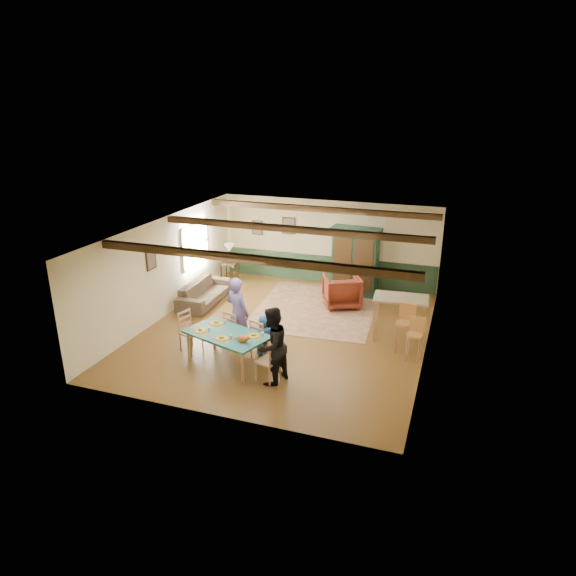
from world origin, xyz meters
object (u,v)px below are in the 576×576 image
(cat, at_px, (242,338))
(person_man, at_px, (238,313))
(dining_chair_far_left, at_px, (236,329))
(bar_stool_right, at_px, (414,340))
(armoire, at_px, (355,262))
(dining_chair_far_right, at_px, (262,338))
(end_table, at_px, (230,272))
(sofa, at_px, (205,292))
(bar_stool_left, at_px, (405,329))
(dining_table, at_px, (227,349))
(dining_chair_end_right, at_px, (268,360))
(counter_table, at_px, (399,318))
(armchair, at_px, (342,291))
(person_woman, at_px, (272,346))
(person_child, at_px, (264,336))
(table_lamp, at_px, (229,253))
(dining_chair_end_left, at_px, (191,332))

(cat, bearing_deg, person_man, 136.55)
(dining_chair_far_left, xyz_separation_m, bar_stool_right, (4.09, 0.75, 0.03))
(dining_chair_far_left, distance_m, armoire, 4.94)
(dining_chair_far_right, bearing_deg, end_table, -39.39)
(sofa, distance_m, bar_stool_left, 6.06)
(dining_table, xyz_separation_m, dining_chair_end_right, (1.12, -0.36, 0.10))
(cat, distance_m, counter_table, 4.16)
(dining_chair_far_left, distance_m, armchair, 3.86)
(cat, distance_m, bar_stool_left, 3.86)
(person_man, height_order, end_table, person_man)
(person_man, xyz_separation_m, cat, (0.64, -1.17, -0.02))
(dining_chair_far_left, xyz_separation_m, dining_chair_far_right, (0.78, -0.25, 0.00))
(dining_chair_far_left, bearing_deg, person_man, -90.00)
(counter_table, bearing_deg, dining_chair_far_left, -153.03)
(armchair, height_order, sofa, armchair)
(bar_stool_right, bearing_deg, dining_chair_end_right, -137.56)
(dining_chair_far_right, relative_size, person_woman, 0.58)
(dining_table, xyz_separation_m, person_child, (0.64, 0.65, 0.13))
(dining_table, height_order, dining_chair_end_right, dining_chair_end_right)
(person_woman, height_order, counter_table, person_woman)
(table_lamp, xyz_separation_m, counter_table, (5.81, -2.51, -0.42))
(sofa, bearing_deg, table_lamp, 0.38)
(dining_chair_far_left, bearing_deg, dining_chair_end_right, 155.08)
(armchair, height_order, table_lamp, table_lamp)
(end_table, bearing_deg, armoire, 2.48)
(counter_table, bearing_deg, bar_stool_left, -73.41)
(sofa, distance_m, counter_table, 5.75)
(armoire, distance_m, sofa, 4.59)
(counter_table, bearing_deg, person_man, -153.87)
(dining_chair_far_right, xyz_separation_m, person_man, (-0.75, 0.33, 0.40))
(armoire, height_order, armchair, armoire)
(dining_chair_far_left, xyz_separation_m, dining_chair_end_left, (-0.95, -0.47, 0.00))
(armoire, bearing_deg, bar_stool_right, -56.01)
(dining_chair_end_right, relative_size, bar_stool_right, 0.94)
(armoire, xyz_separation_m, armchair, (-0.13, -1.09, -0.58))
(sofa, bearing_deg, counter_table, -98.01)
(dining_chair_end_right, relative_size, person_man, 0.55)
(dining_chair_far_left, relative_size, armoire, 0.46)
(dining_table, bearing_deg, dining_chair_end_right, -17.66)
(dining_chair_end_right, relative_size, counter_table, 0.74)
(dining_chair_far_left, height_order, person_woman, person_woman)
(dining_chair_far_right, bearing_deg, person_child, -90.00)
(dining_chair_end_right, relative_size, sofa, 0.44)
(person_child, xyz_separation_m, armchair, (0.96, 3.60, -0.05))
(dining_table, height_order, table_lamp, table_lamp)
(person_man, distance_m, person_child, 0.89)
(person_child, relative_size, sofa, 0.47)
(dining_chair_far_left, xyz_separation_m, person_man, (0.02, 0.08, 0.40))
(person_child, distance_m, counter_table, 3.45)
(dining_table, xyz_separation_m, person_man, (-0.14, 0.90, 0.50))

